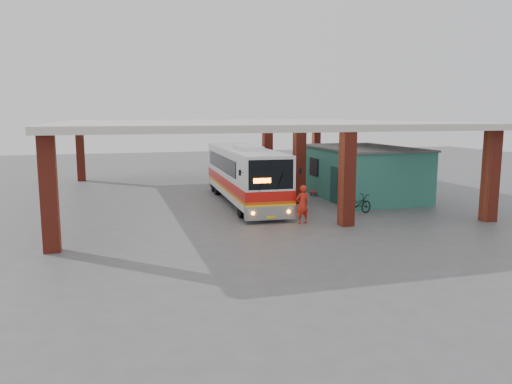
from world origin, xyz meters
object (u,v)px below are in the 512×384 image
Objects in this scene: coach_bus at (244,174)px; motorcycle at (357,205)px; pedestrian at (302,204)px; red_chair at (315,189)px.

coach_bus is 6.79m from motorcycle.
coach_bus is at bearing -90.20° from pedestrian.
coach_bus is 5.27m from red_chair.
red_chair is (3.77, 7.30, -0.51)m from pedestrian.
coach_bus is 13.36× the size of red_chair.
pedestrian is at bearing 90.60° from motorcycle.
motorcycle is at bearing -171.78° from pedestrian.
coach_bus reaches higher than pedestrian.
pedestrian is at bearing -106.67° from red_chair.
red_chair is (0.28, 6.06, -0.11)m from motorcycle.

